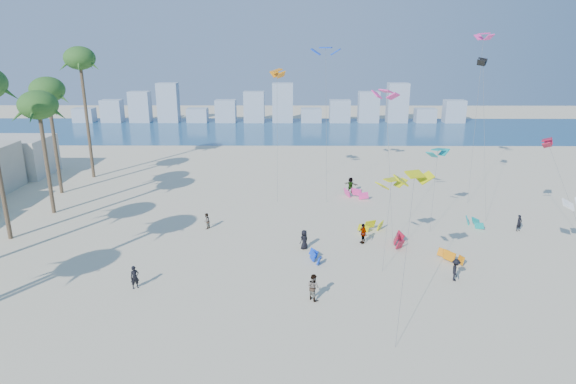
{
  "coord_description": "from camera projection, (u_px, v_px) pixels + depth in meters",
  "views": [
    {
      "loc": [
        3.28,
        -25.65,
        17.46
      ],
      "look_at": [
        3.0,
        16.0,
        4.5
      ],
      "focal_mm": 30.82,
      "sensor_mm": 36.0,
      "label": 1
    }
  ],
  "objects": [
    {
      "name": "kitesurfers_far",
      "position": [
        357.0,
        220.0,
        47.3
      ],
      "size": [
        30.41,
        23.48,
        1.87
      ],
      "color": "black",
      "rests_on": "ground"
    },
    {
      "name": "distant_skyline",
      "position": [
        271.0,
        108.0,
        107.08
      ],
      "size": [
        85.0,
        3.0,
        8.4
      ],
      "color": "#9EADBF",
      "rests_on": "ground"
    },
    {
      "name": "flying_kites",
      "position": [
        414.0,
        100.0,
        47.17
      ],
      "size": [
        29.29,
        34.32,
        18.51
      ],
      "color": "#D3D50B",
      "rests_on": "ground"
    },
    {
      "name": "grounded_kites",
      "position": [
        388.0,
        225.0,
        47.24
      ],
      "size": [
        17.68,
        19.83,
        0.98
      ],
      "color": "blue",
      "rests_on": "ground"
    },
    {
      "name": "kitesurfer_mid",
      "position": [
        313.0,
        287.0,
        34.3
      ],
      "size": [
        1.16,
        1.19,
        1.92
      ],
      "primitive_type": "imported",
      "rotation": [
        0.0,
        0.0,
        2.27
      ],
      "color": "gray",
      "rests_on": "ground"
    },
    {
      "name": "kitesurfer_near",
      "position": [
        135.0,
        277.0,
        35.89
      ],
      "size": [
        0.76,
        0.69,
        1.74
      ],
      "primitive_type": "imported",
      "rotation": [
        0.0,
        0.0,
        0.57
      ],
      "color": "black",
      "rests_on": "ground"
    },
    {
      "name": "ground",
      "position": [
        236.0,
        342.0,
        29.7
      ],
      "size": [
        220.0,
        220.0,
        0.0
      ],
      "primitive_type": "plane",
      "color": "beige",
      "rests_on": "ground"
    },
    {
      "name": "ocean",
      "position": [
        275.0,
        130.0,
        98.44
      ],
      "size": [
        220.0,
        220.0,
        0.0
      ],
      "primitive_type": "plane",
      "color": "navy",
      "rests_on": "ground"
    }
  ]
}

